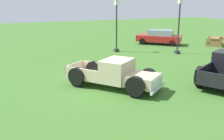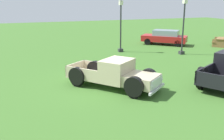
% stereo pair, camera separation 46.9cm
% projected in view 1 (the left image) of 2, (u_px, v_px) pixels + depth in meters
% --- Properties ---
extents(ground_plane, '(80.00, 80.00, 0.00)m').
position_uv_depth(ground_plane, '(106.00, 84.00, 13.67)').
color(ground_plane, '#3D6B28').
extents(pickup_truck_foreground, '(4.79, 4.29, 1.46)m').
position_uv_depth(pickup_truck_foreground, '(118.00, 75.00, 12.88)').
color(pickup_truck_foreground, '#C6B793').
rests_on(pickup_truck_foreground, ground_plane).
extents(sedan_distant_b, '(4.15, 4.27, 1.41)m').
position_uv_depth(sedan_distant_b, '(159.00, 37.00, 25.55)').
color(sedan_distant_b, '#B21E1E').
rests_on(sedan_distant_b, ground_plane).
extents(lamp_post_near, '(0.36, 0.36, 4.40)m').
position_uv_depth(lamp_post_near, '(179.00, 25.00, 20.73)').
color(lamp_post_near, '#2D2D33').
rests_on(lamp_post_near, ground_plane).
extents(lamp_post_far, '(0.36, 0.36, 4.27)m').
position_uv_depth(lamp_post_far, '(117.00, 25.00, 21.55)').
color(lamp_post_far, '#2D2D33').
rests_on(lamp_post_far, ground_plane).
extents(picnic_table, '(2.30, 2.33, 0.78)m').
position_uv_depth(picnic_table, '(215.00, 40.00, 24.92)').
color(picnic_table, olive).
rests_on(picnic_table, ground_plane).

